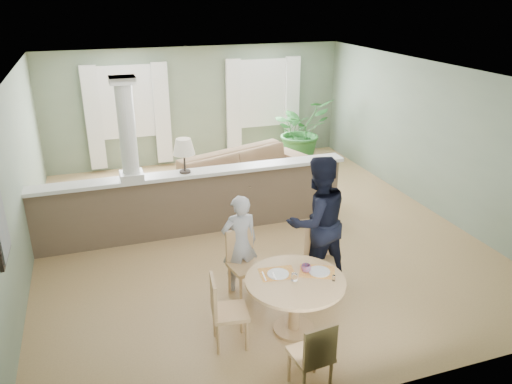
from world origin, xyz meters
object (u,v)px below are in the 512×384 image
object	(u,v)px
chair_far_boy	(243,260)
chair_near	(314,354)
chair_far_man	(319,256)
houseplant	(301,130)
sofa	(245,177)
child_person	(240,243)
chair_side	(224,309)
man_person	(317,222)
dining_table	(295,290)

from	to	relation	value
chair_far_boy	chair_near	distance (m)	1.96
chair_far_man	houseplant	bearing A→B (deg)	88.03
sofa	child_person	size ratio (longest dim) A/B	2.23
houseplant	child_person	xyz separation A→B (m)	(-3.01, -4.89, -0.07)
houseplant	chair_near	world-z (taller)	houseplant
chair_near	chair_side	size ratio (longest dim) A/B	0.96
sofa	child_person	distance (m)	3.25
sofa	man_person	distance (m)	3.27
houseplant	chair_near	xyz separation A→B (m)	(-2.86, -6.99, -0.29)
chair_far_boy	chair_side	xyz separation A→B (m)	(-0.53, -0.95, -0.02)
sofa	man_person	world-z (taller)	man_person
sofa	chair_side	xyz separation A→B (m)	(-1.56, -4.15, 0.04)
chair_far_man	chair_side	world-z (taller)	chair_far_man
dining_table	man_person	distance (m)	1.23
child_person	chair_near	bearing A→B (deg)	92.04
chair_near	child_person	world-z (taller)	child_person
sofa	dining_table	xyz separation A→B (m)	(-0.68, -4.17, 0.12)
chair_far_boy	child_person	distance (m)	0.23
sofa	chair_side	size ratio (longest dim) A/B	3.48
chair_far_man	chair_near	bearing A→B (deg)	-97.91
chair_far_boy	chair_near	world-z (taller)	chair_far_boy
dining_table	chair_far_man	world-z (taller)	chair_far_man
chair_side	child_person	world-z (taller)	child_person
dining_table	chair_far_man	xyz separation A→B (m)	(0.67, 0.76, -0.07)
chair_side	sofa	bearing A→B (deg)	-13.33
houseplant	chair_near	distance (m)	7.56
dining_table	child_person	bearing A→B (deg)	107.80
houseplant	dining_table	size ratio (longest dim) A/B	1.28
chair_near	houseplant	bearing A→B (deg)	-118.01
chair_far_man	child_person	world-z (taller)	child_person
chair_near	child_person	size ratio (longest dim) A/B	0.62
chair_far_man	dining_table	bearing A→B (deg)	-112.72
chair_far_man	chair_near	world-z (taller)	chair_far_man
dining_table	chair_far_boy	world-z (taller)	chair_far_boy
dining_table	child_person	distance (m)	1.17
houseplant	dining_table	bearing A→B (deg)	-113.89
chair_far_boy	chair_far_man	world-z (taller)	chair_far_boy
chair_side	child_person	size ratio (longest dim) A/B	0.64
houseplant	chair_side	distance (m)	6.95
chair_near	man_person	world-z (taller)	man_person
chair_side	child_person	bearing A→B (deg)	-18.40
chair_side	dining_table	bearing A→B (deg)	-83.68
sofa	dining_table	distance (m)	4.23
chair_near	dining_table	bearing A→B (deg)	-107.60
chair_far_man	child_person	xyz separation A→B (m)	(-1.03, 0.34, 0.19)
chair_side	child_person	distance (m)	1.22
houseplant	chair_far_boy	bearing A→B (deg)	-120.81
chair_far_boy	man_person	world-z (taller)	man_person
chair_far_man	child_person	size ratio (longest dim) A/B	0.65
sofa	chair_far_man	bearing A→B (deg)	-109.50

